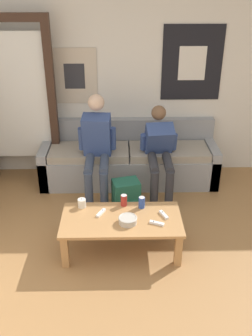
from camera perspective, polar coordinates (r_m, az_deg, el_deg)
ground_plane at (r=3.39m, az=4.27°, el=-21.49°), size 18.00×18.00×0.00m
wall_back at (r=5.08m, az=2.13°, el=12.99°), size 10.00×0.07×2.55m
door_frame at (r=5.05m, az=-16.40°, el=10.91°), size 1.00×0.10×2.15m
couch at (r=5.09m, az=0.44°, el=1.12°), size 2.34×0.69×0.79m
coffee_table at (r=3.80m, az=-0.70°, el=-8.44°), size 1.20×0.60×0.38m
person_seated_adult at (r=4.59m, az=-4.46°, el=3.48°), size 0.47×0.87×1.27m
person_seated_teen at (r=4.66m, az=5.15°, el=2.67°), size 0.47×0.96×1.09m
backpack at (r=4.45m, az=0.04°, el=-4.48°), size 0.35×0.31×0.40m
ceramic_bowl at (r=3.68m, az=0.27°, el=-7.89°), size 0.19×0.19×0.07m
pillar_candle at (r=3.94m, az=-6.74°, el=-5.34°), size 0.08×0.08×0.10m
drink_can_blue at (r=3.90m, az=2.41°, el=-5.25°), size 0.07×0.07×0.12m
drink_can_red at (r=3.93m, az=-0.33°, el=-4.94°), size 0.07×0.07×0.12m
game_controller_near_left at (r=3.83m, az=-3.83°, el=-6.83°), size 0.10×0.14×0.03m
game_controller_near_right at (r=3.81m, az=5.78°, el=-7.10°), size 0.09×0.15×0.03m
game_controller_far_center at (r=3.69m, az=4.72°, el=-8.37°), size 0.15×0.09×0.03m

